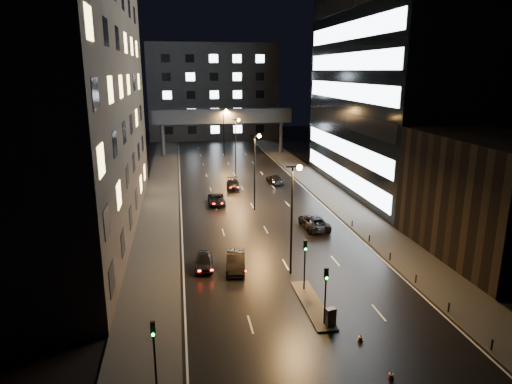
% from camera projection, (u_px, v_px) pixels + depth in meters
% --- Properties ---
extents(ground, '(160.00, 160.00, 0.00)m').
position_uv_depth(ground, '(242.00, 188.00, 72.34)').
color(ground, black).
rests_on(ground, ground).
extents(sidewalk_left, '(5.00, 110.00, 0.15)m').
position_uv_depth(sidewalk_left, '(161.00, 200.00, 65.53)').
color(sidewalk_left, '#383533').
rests_on(sidewalk_left, ground).
extents(sidewalk_right, '(5.00, 110.00, 0.15)m').
position_uv_depth(sidewalk_right, '(328.00, 192.00, 69.59)').
color(sidewalk_right, '#383533').
rests_on(sidewalk_right, ground).
extents(building_left, '(15.00, 48.00, 40.00)m').
position_uv_depth(building_left, '(52.00, 51.00, 48.29)').
color(building_left, '#2D2319').
rests_on(building_left, ground).
extents(building_right_low, '(10.00, 18.00, 12.00)m').
position_uv_depth(building_right_low, '(488.00, 198.00, 44.52)').
color(building_right_low, black).
rests_on(building_right_low, ground).
extents(building_right_glass, '(20.00, 36.00, 45.00)m').
position_uv_depth(building_right_glass, '(413.00, 39.00, 66.80)').
color(building_right_glass, black).
rests_on(building_right_glass, ground).
extents(building_far, '(34.00, 14.00, 25.00)m').
position_uv_depth(building_far, '(212.00, 92.00, 124.36)').
color(building_far, '#333335').
rests_on(building_far, ground).
extents(skybridge, '(30.00, 3.00, 10.00)m').
position_uv_depth(skybridge, '(223.00, 117.00, 98.77)').
color(skybridge, '#333335').
rests_on(skybridge, ground).
extents(median_island, '(1.60, 8.00, 0.15)m').
position_uv_depth(median_island, '(312.00, 304.00, 36.18)').
color(median_island, '#383533').
rests_on(median_island, ground).
extents(traffic_signal_near, '(0.28, 0.34, 4.40)m').
position_uv_depth(traffic_signal_near, '(305.00, 257.00, 37.77)').
color(traffic_signal_near, black).
rests_on(traffic_signal_near, median_island).
extents(traffic_signal_far, '(0.28, 0.34, 4.40)m').
position_uv_depth(traffic_signal_far, '(326.00, 287.00, 32.54)').
color(traffic_signal_far, black).
rests_on(traffic_signal_far, median_island).
extents(traffic_signal_corner, '(0.28, 0.34, 4.40)m').
position_uv_depth(traffic_signal_corner, '(154.00, 345.00, 25.89)').
color(traffic_signal_corner, black).
rests_on(traffic_signal_corner, ground).
extents(bollard_row, '(0.12, 25.12, 0.90)m').
position_uv_depth(bollard_row, '(402.00, 268.00, 41.98)').
color(bollard_row, black).
rests_on(bollard_row, ground).
extents(streetlight_near, '(1.45, 0.50, 10.15)m').
position_uv_depth(streetlight_near, '(294.00, 206.00, 40.21)').
color(streetlight_near, black).
rests_on(streetlight_near, ground).
extents(streetlight_mid_a, '(1.45, 0.50, 10.15)m').
position_uv_depth(streetlight_mid_a, '(256.00, 162.00, 59.26)').
color(streetlight_mid_a, black).
rests_on(streetlight_mid_a, ground).
extents(streetlight_mid_b, '(1.45, 0.50, 10.15)m').
position_uv_depth(streetlight_mid_b, '(236.00, 140.00, 78.31)').
color(streetlight_mid_b, black).
rests_on(streetlight_mid_b, ground).
extents(streetlight_far, '(1.45, 0.50, 10.15)m').
position_uv_depth(streetlight_far, '(224.00, 126.00, 97.36)').
color(streetlight_far, black).
rests_on(streetlight_far, ground).
extents(car_away_a, '(2.05, 4.29, 1.41)m').
position_uv_depth(car_away_a, '(204.00, 261.00, 42.77)').
color(car_away_a, black).
rests_on(car_away_a, ground).
extents(car_away_b, '(2.35, 5.08, 1.61)m').
position_uv_depth(car_away_b, '(236.00, 261.00, 42.53)').
color(car_away_b, black).
rests_on(car_away_b, ground).
extents(car_away_c, '(2.31, 4.90, 1.35)m').
position_uv_depth(car_away_c, '(217.00, 200.00, 63.30)').
color(car_away_c, black).
rests_on(car_away_c, ground).
extents(car_away_d, '(2.42, 5.03, 1.41)m').
position_uv_depth(car_away_d, '(233.00, 184.00, 71.75)').
color(car_away_d, black).
rests_on(car_away_d, ground).
extents(car_toward_a, '(2.77, 5.75, 1.58)m').
position_uv_depth(car_toward_a, '(314.00, 222.00, 53.61)').
color(car_toward_a, black).
rests_on(car_toward_a, ground).
extents(car_toward_b, '(2.40, 4.98, 1.40)m').
position_uv_depth(car_toward_b, '(275.00, 179.00, 75.22)').
color(car_toward_b, black).
rests_on(car_toward_b, ground).
extents(utility_cabinet, '(0.81, 0.63, 1.27)m').
position_uv_depth(utility_cabinet, '(330.00, 316.00, 33.04)').
color(utility_cabinet, '#4C4C4E').
rests_on(utility_cabinet, median_island).
extents(cone_a, '(0.47, 0.47, 0.55)m').
position_uv_depth(cone_a, '(391.00, 375.00, 27.47)').
color(cone_a, '#F23B0C').
rests_on(cone_a, ground).
extents(cone_b, '(0.45, 0.45, 0.54)m').
position_uv_depth(cone_b, '(360.00, 338.00, 31.30)').
color(cone_b, orange).
rests_on(cone_b, ground).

